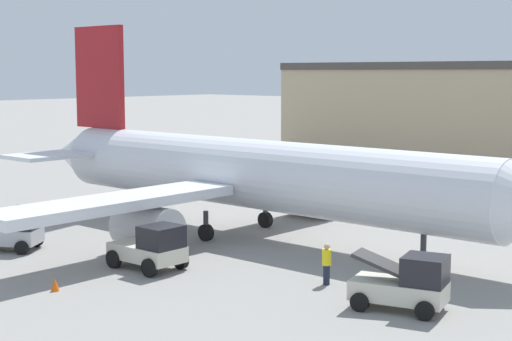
% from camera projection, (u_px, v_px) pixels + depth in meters
% --- Properties ---
extents(ground_plane, '(400.00, 400.00, 0.00)m').
position_uv_depth(ground_plane, '(256.00, 237.00, 42.89)').
color(ground_plane, gray).
extents(airplane, '(35.68, 30.39, 11.92)m').
position_uv_depth(airplane, '(243.00, 174.00, 43.09)').
color(airplane, silver).
rests_on(airplane, ground_plane).
extents(ground_crew_worker, '(0.39, 0.39, 1.78)m').
position_uv_depth(ground_crew_worker, '(327.00, 263.00, 33.22)').
color(ground_crew_worker, '#1E2338').
rests_on(ground_crew_worker, ground_plane).
extents(baggage_tug, '(3.56, 2.18, 2.13)m').
position_uv_depth(baggage_tug, '(152.00, 248.00, 35.76)').
color(baggage_tug, beige).
rests_on(baggage_tug, ground_plane).
extents(belt_loader_truck, '(3.87, 2.76, 2.18)m').
position_uv_depth(belt_loader_truck, '(406.00, 284.00, 29.58)').
color(belt_loader_truck, beige).
rests_on(belt_loader_truck, ground_plane).
extents(pushback_tug, '(3.59, 3.30, 2.21)m').
position_uv_depth(pushback_tug, '(14.00, 230.00, 39.67)').
color(pushback_tug, '#B2B2B7').
rests_on(pushback_tug, ground_plane).
extents(safety_cone_near, '(0.36, 0.36, 0.55)m').
position_uv_depth(safety_cone_near, '(55.00, 285.00, 32.31)').
color(safety_cone_near, '#EF590F').
rests_on(safety_cone_near, ground_plane).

